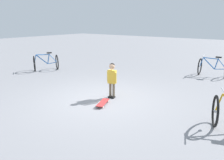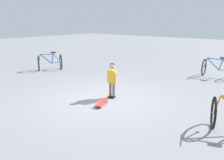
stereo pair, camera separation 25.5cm
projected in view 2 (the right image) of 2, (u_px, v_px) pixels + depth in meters
name	position (u px, v px, depth m)	size (l,w,h in m)	color
ground_plane	(101.00, 100.00, 6.53)	(50.00, 50.00, 0.00)	gray
child_person	(112.00, 77.00, 6.56)	(0.40, 0.22, 1.06)	brown
skateboard	(102.00, 103.00, 6.15)	(0.40, 0.67, 0.07)	#B22D2D
bicycle_near	(217.00, 68.00, 9.07)	(1.12, 0.78, 0.85)	black
bicycle_far	(50.00, 62.00, 10.43)	(1.16, 1.28, 0.85)	black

